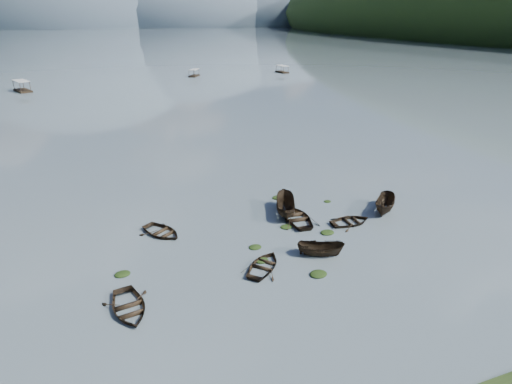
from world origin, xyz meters
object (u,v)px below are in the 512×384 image
object	(u,v)px
pontoon_left	(23,91)
rowboat_0	(129,310)
pontoon_centre	(194,76)
rowboat_3	(297,220)

from	to	relation	value
pontoon_left	rowboat_0	bearing A→B (deg)	-101.89
pontoon_left	pontoon_centre	bearing A→B (deg)	-8.60
pontoon_left	pontoon_centre	distance (m)	48.36
pontoon_centre	rowboat_0	bearing A→B (deg)	-73.86
rowboat_3	pontoon_centre	distance (m)	100.40
pontoon_left	pontoon_centre	world-z (taller)	pontoon_left
rowboat_3	pontoon_centre	xyz separation A→B (m)	(10.40, 99.86, 0.00)
rowboat_0	pontoon_centre	size ratio (longest dim) A/B	0.82
pontoon_left	rowboat_3	bearing A→B (deg)	-91.53
rowboat_0	rowboat_3	size ratio (longest dim) A/B	0.92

